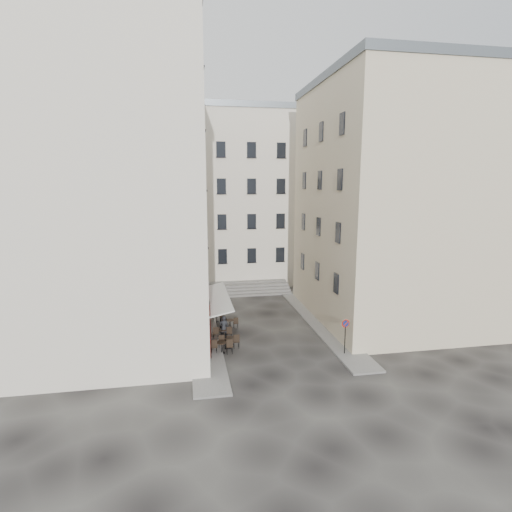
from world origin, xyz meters
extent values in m
plane|color=black|center=(0.00, 0.00, 0.00)|extent=(90.00, 90.00, 0.00)
cube|color=slate|center=(-4.50, 4.00, 0.06)|extent=(2.00, 22.00, 0.12)
cube|color=slate|center=(4.50, 3.00, 0.06)|extent=(2.00, 18.00, 0.12)
cube|color=beige|center=(-10.50, 3.00, 10.00)|extent=(12.00, 16.00, 20.00)
cube|color=slate|center=(-10.50, 3.00, 20.30)|extent=(12.20, 16.20, 0.60)
cube|color=beige|center=(10.50, 3.50, 9.00)|extent=(12.00, 14.00, 18.00)
cube|color=slate|center=(10.50, 3.50, 18.30)|extent=(12.20, 14.20, 0.60)
cube|color=beige|center=(-1.00, 19.00, 9.00)|extent=(18.00, 10.00, 18.00)
cube|color=slate|center=(-1.00, 19.00, 18.30)|extent=(18.20, 10.20, 0.60)
cube|color=#450E09|center=(-4.42, 1.00, 1.75)|extent=(0.25, 7.00, 3.50)
cube|color=black|center=(-4.38, 1.00, 1.40)|extent=(0.06, 3.85, 2.00)
cube|color=silver|center=(-3.60, 1.00, 2.95)|extent=(1.58, 7.30, 0.41)
cube|color=slate|center=(0.00, 11.90, 0.10)|extent=(9.00, 1.80, 0.20)
cube|color=slate|center=(0.00, 12.35, 0.30)|extent=(9.00, 1.80, 0.20)
cube|color=slate|center=(0.00, 12.80, 0.50)|extent=(9.00, 1.80, 0.20)
cube|color=slate|center=(0.00, 13.25, 0.70)|extent=(9.00, 1.80, 0.20)
cylinder|color=black|center=(-3.25, -1.00, 0.45)|extent=(0.10, 0.10, 0.90)
sphere|color=black|center=(-3.25, -1.00, 0.92)|extent=(0.12, 0.12, 0.12)
cylinder|color=black|center=(-3.25, 2.50, 0.45)|extent=(0.10, 0.10, 0.90)
sphere|color=black|center=(-3.25, 2.50, 0.92)|extent=(0.12, 0.12, 0.12)
cylinder|color=black|center=(-3.25, 6.00, 0.45)|extent=(0.10, 0.10, 0.90)
sphere|color=black|center=(-3.25, 6.00, 0.92)|extent=(0.12, 0.12, 0.12)
cylinder|color=black|center=(4.08, -3.25, 1.17)|extent=(0.06, 0.06, 2.35)
cylinder|color=#B0240B|center=(4.08, -3.25, 2.11)|extent=(0.54, 0.08, 0.54)
cylinder|color=navy|center=(4.08, -3.28, 2.11)|extent=(0.39, 0.07, 0.39)
cube|color=#B0240B|center=(4.08, -3.30, 2.11)|extent=(0.32, 0.06, 0.32)
cylinder|color=black|center=(-3.57, -1.74, 0.08)|extent=(0.40, 0.40, 0.02)
cylinder|color=black|center=(-3.57, -1.74, 0.44)|extent=(0.06, 0.06, 0.77)
cylinder|color=black|center=(-3.57, -1.74, 0.79)|extent=(0.66, 0.66, 0.04)
cube|color=black|center=(-3.08, -1.74, 0.50)|extent=(0.42, 0.42, 0.99)
cube|color=black|center=(-4.07, -1.63, 0.50)|extent=(0.42, 0.42, 0.99)
cylinder|color=black|center=(-3.03, -0.97, 0.08)|extent=(0.39, 0.39, 0.02)
cylinder|color=black|center=(-3.03, -0.97, 0.43)|extent=(0.05, 0.05, 0.75)
cylinder|color=black|center=(-3.03, -0.97, 0.77)|extent=(0.64, 0.64, 0.04)
cube|color=black|center=(-2.55, -0.97, 0.48)|extent=(0.41, 0.41, 0.97)
cube|color=black|center=(-3.51, -0.86, 0.48)|extent=(0.41, 0.41, 0.97)
cylinder|color=black|center=(-3.30, 0.64, 0.07)|extent=(0.37, 0.37, 0.02)
cylinder|color=black|center=(-3.30, 0.64, 0.41)|extent=(0.05, 0.05, 0.72)
cylinder|color=black|center=(-3.30, 0.64, 0.74)|extent=(0.62, 0.62, 0.04)
cube|color=black|center=(-2.84, 0.64, 0.46)|extent=(0.39, 0.39, 0.92)
cube|color=black|center=(-3.76, 0.74, 0.46)|extent=(0.39, 0.39, 0.92)
cylinder|color=black|center=(-2.55, 2.66, 0.07)|extent=(0.35, 0.35, 0.02)
cylinder|color=black|center=(-2.55, 2.66, 0.39)|extent=(0.05, 0.05, 0.67)
cylinder|color=black|center=(-2.55, 2.66, 0.69)|extent=(0.58, 0.58, 0.04)
cube|color=black|center=(-2.12, 2.66, 0.43)|extent=(0.37, 0.37, 0.87)
cube|color=black|center=(-2.98, 2.76, 0.43)|extent=(0.37, 0.37, 0.87)
cylinder|color=black|center=(-3.42, 4.27, 0.06)|extent=(0.33, 0.33, 0.02)
cylinder|color=black|center=(-3.42, 4.27, 0.36)|extent=(0.05, 0.05, 0.63)
cylinder|color=black|center=(-3.42, 4.27, 0.65)|extent=(0.54, 0.54, 0.04)
cube|color=black|center=(-3.01, 4.27, 0.41)|extent=(0.34, 0.34, 0.82)
cube|color=black|center=(-3.83, 4.36, 0.41)|extent=(0.34, 0.34, 0.82)
imported|color=black|center=(-3.20, 0.67, 0.87)|extent=(0.65, 0.44, 1.73)
camera|label=1|loc=(-5.63, -25.71, 10.71)|focal=28.00mm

